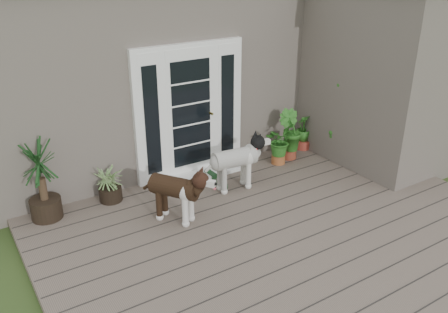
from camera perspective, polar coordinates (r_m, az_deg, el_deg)
deck at (r=6.47m, az=7.28°, el=-9.11°), size 6.20×4.60×0.12m
house_main at (r=9.30m, az=-9.29°, el=11.09°), size 7.40×4.00×3.10m
house_wing at (r=8.54m, az=18.41°, el=9.05°), size 1.60×2.40×3.10m
door_unit at (r=7.53m, az=-4.14°, el=5.50°), size 1.90×0.14×2.15m
door_step at (r=7.76m, az=-3.20°, el=-2.27°), size 1.60×0.40×0.05m
brindle_dog at (r=6.43m, az=-5.98°, el=-4.79°), size 0.81×0.96×0.75m
white_dog at (r=7.22m, az=1.28°, el=-1.21°), size 0.95×0.48×0.76m
spider_plant at (r=7.12m, az=-13.71°, el=-3.08°), size 0.61×0.61×0.59m
yucca at (r=6.81m, az=-21.24°, el=-2.70°), size 1.06×1.06×1.17m
herb_a at (r=8.17m, az=6.66°, el=1.23°), size 0.68×0.68×0.63m
herb_b at (r=8.40m, az=7.93°, el=1.92°), size 0.60×0.60×0.67m
herb_c at (r=8.90m, az=9.55°, el=2.54°), size 0.46×0.46×0.51m
sapling at (r=8.40m, az=13.85°, el=4.48°), size 0.46×0.46×1.50m
clog_left at (r=7.40m, az=-0.53°, el=-3.44°), size 0.23×0.32×0.09m
clog_right at (r=7.76m, az=-1.61°, el=-2.09°), size 0.16×0.31×0.09m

